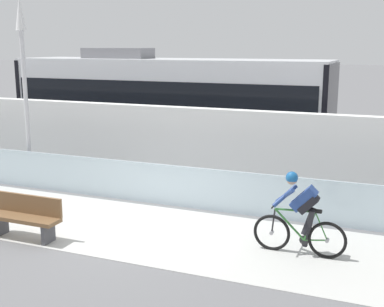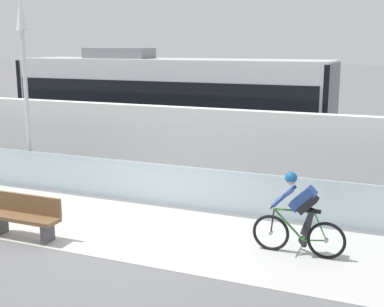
{
  "view_description": "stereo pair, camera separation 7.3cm",
  "coord_description": "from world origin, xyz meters",
  "px_view_note": "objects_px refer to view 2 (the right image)",
  "views": [
    {
      "loc": [
        5.24,
        -9.2,
        3.91
      ],
      "look_at": [
        0.53,
        2.35,
        1.25
      ],
      "focal_mm": 47.69,
      "sensor_mm": 36.0,
      "label": 1
    },
    {
      "loc": [
        5.31,
        -9.18,
        3.91
      ],
      "look_at": [
        0.53,
        2.35,
        1.25
      ],
      "focal_mm": 47.69,
      "sensor_mm": 36.0,
      "label": 2
    }
  ],
  "objects_px": {
    "cyclist_on_bike": "(299,215)",
    "bench": "(25,216)",
    "tram": "(170,104)",
    "lamp_post_antenna": "(24,68)"
  },
  "relations": [
    {
      "from": "tram",
      "to": "lamp_post_antenna",
      "type": "height_order",
      "value": "lamp_post_antenna"
    },
    {
      "from": "tram",
      "to": "bench",
      "type": "bearing_deg",
      "value": -86.45
    },
    {
      "from": "cyclist_on_bike",
      "to": "bench",
      "type": "distance_m",
      "value": 5.53
    },
    {
      "from": "lamp_post_antenna",
      "to": "cyclist_on_bike",
      "type": "bearing_deg",
      "value": -14.92
    },
    {
      "from": "bench",
      "to": "tram",
      "type": "bearing_deg",
      "value": 93.55
    },
    {
      "from": "tram",
      "to": "bench",
      "type": "distance_m",
      "value": 8.27
    },
    {
      "from": "cyclist_on_bike",
      "to": "bench",
      "type": "bearing_deg",
      "value": -166.54
    },
    {
      "from": "cyclist_on_bike",
      "to": "lamp_post_antenna",
      "type": "distance_m",
      "value": 8.72
    },
    {
      "from": "cyclist_on_bike",
      "to": "bench",
      "type": "relative_size",
      "value": 1.11
    },
    {
      "from": "tram",
      "to": "cyclist_on_bike",
      "type": "relative_size",
      "value": 6.25
    }
  ]
}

